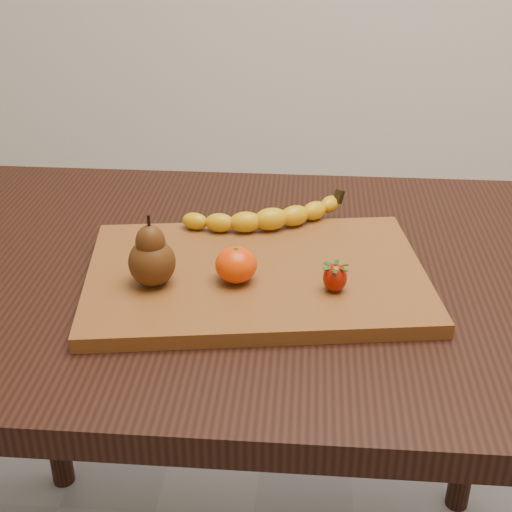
# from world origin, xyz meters

# --- Properties ---
(table) EXTENTS (1.00, 0.70, 0.76)m
(table) POSITION_xyz_m (0.00, 0.00, 0.66)
(table) COLOR black
(table) RESTS_ON ground
(cutting_board) EXTENTS (0.49, 0.36, 0.02)m
(cutting_board) POSITION_xyz_m (0.03, -0.04, 0.77)
(cutting_board) COLOR brown
(cutting_board) RESTS_ON table
(banana) EXTENTS (0.22, 0.13, 0.03)m
(banana) POSITION_xyz_m (0.04, 0.08, 0.80)
(banana) COLOR #E1A60A
(banana) RESTS_ON cutting_board
(pear) EXTENTS (0.07, 0.07, 0.09)m
(pear) POSITION_xyz_m (-0.10, -0.09, 0.83)
(pear) COLOR #4D290C
(pear) RESTS_ON cutting_board
(mandarin) EXTENTS (0.06, 0.06, 0.05)m
(mandarin) POSITION_xyz_m (0.00, -0.08, 0.80)
(mandarin) COLOR #E93C02
(mandarin) RESTS_ON cutting_board
(strawberry) EXTENTS (0.04, 0.04, 0.04)m
(strawberry) POSITION_xyz_m (0.13, -0.09, 0.80)
(strawberry) COLOR #9C1304
(strawberry) RESTS_ON cutting_board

